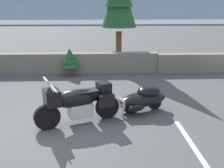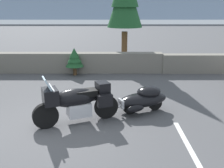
% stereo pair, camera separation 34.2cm
% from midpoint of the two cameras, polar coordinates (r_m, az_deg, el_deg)
% --- Properties ---
extents(ground_plane, '(80.00, 80.00, 0.00)m').
position_cam_midpoint_polar(ground_plane, '(7.05, -12.42, -9.18)').
color(ground_plane, '#4C4C4F').
extents(stone_guard_wall, '(24.00, 0.62, 0.93)m').
position_cam_midpoint_polar(stone_guard_wall, '(12.43, -5.73, 4.47)').
color(stone_guard_wall, slate).
rests_on(stone_guard_wall, ground).
extents(touring_motorcycle, '(2.19, 1.26, 1.33)m').
position_cam_midpoint_polar(touring_motorcycle, '(6.97, -6.20, -3.63)').
color(touring_motorcycle, black).
rests_on(touring_motorcycle, ground).
extents(car_shaped_trailer, '(2.17, 1.22, 0.76)m').
position_cam_midpoint_polar(car_shaped_trailer, '(7.80, 8.10, -3.14)').
color(car_shaped_trailer, black).
rests_on(car_shaped_trailer, ground).
extents(pine_sapling_near, '(0.81, 0.81, 1.23)m').
position_cam_midpoint_polar(pine_sapling_near, '(11.92, -7.24, 5.50)').
color(pine_sapling_near, brown).
rests_on(pine_sapling_near, ground).
extents(parking_stripe_marker, '(0.12, 3.60, 0.01)m').
position_cam_midpoint_polar(parking_stripe_marker, '(5.88, 19.36, -15.25)').
color(parking_stripe_marker, silver).
rests_on(parking_stripe_marker, ground).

